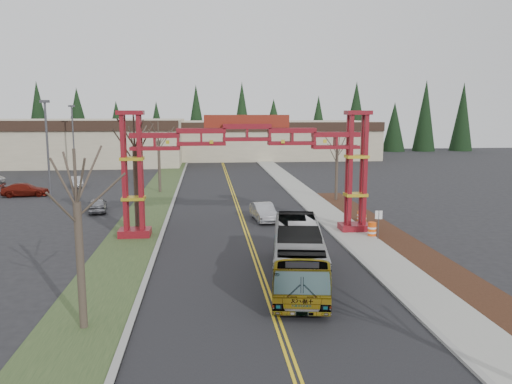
{
  "coord_description": "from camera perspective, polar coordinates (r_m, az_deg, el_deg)",
  "views": [
    {
      "loc": [
        -2.91,
        -17.18,
        8.81
      ],
      "look_at": [
        0.15,
        13.11,
        3.9
      ],
      "focal_mm": 35.0,
      "sensor_mm": 36.0,
      "label": 1
    }
  ],
  "objects": [
    {
      "name": "lane_line_left",
      "position": [
        43.17,
        -1.95,
        -2.59
      ],
      "size": [
        0.12,
        100.0,
        0.01
      ],
      "primitive_type": "cube",
      "color": "gold",
      "rests_on": "road"
    },
    {
      "name": "ground",
      "position": [
        19.52,
        3.6,
        -17.68
      ],
      "size": [
        200.0,
        200.0,
        0.0
      ],
      "primitive_type": "plane",
      "color": "black",
      "rests_on": "ground"
    },
    {
      "name": "barrel_south",
      "position": [
        36.27,
        13.11,
        -4.25
      ],
      "size": [
        0.59,
        0.59,
        1.1
      ],
      "color": "#FF560E",
      "rests_on": "ground"
    },
    {
      "name": "bare_tree_right_far",
      "position": [
        49.95,
        9.25,
        4.45
      ],
      "size": [
        2.9,
        2.9,
        6.76
      ],
      "color": "#382D26",
      "rests_on": "ground"
    },
    {
      "name": "silver_sedan",
      "position": [
        40.74,
        0.88,
        -2.3
      ],
      "size": [
        2.0,
        4.49,
        1.43
      ],
      "primitive_type": "imported",
      "rotation": [
        0.0,
        0.0,
        0.11
      ],
      "color": "#A5A8AD",
      "rests_on": "ground"
    },
    {
      "name": "curb_left",
      "position": [
        43.19,
        -9.97,
        -2.65
      ],
      "size": [
        0.3,
        110.0,
        0.15
      ],
      "primitive_type": "cube",
      "color": "gray",
      "rests_on": "ground"
    },
    {
      "name": "bare_tree_median_near",
      "position": [
        20.87,
        -19.8,
        -1.19
      ],
      "size": [
        3.2,
        3.2,
        7.4
      ],
      "color": "#382D26",
      "rests_on": "ground"
    },
    {
      "name": "parked_car_far_a",
      "position": [
        62.75,
        -19.75,
        1.11
      ],
      "size": [
        2.19,
        3.93,
        1.23
      ],
      "primitive_type": "imported",
      "rotation": [
        0.0,
        0.0,
        0.25
      ],
      "color": "#AFB0B7",
      "rests_on": "ground"
    },
    {
      "name": "parked_car_near_a",
      "position": [
        46.43,
        -17.65,
        -1.4
      ],
      "size": [
        2.12,
        4.0,
        1.3
      ],
      "primitive_type": "imported",
      "rotation": [
        0.0,
        0.0,
        3.3
      ],
      "color": "#95959C",
      "rests_on": "ground"
    },
    {
      "name": "conifer_treeline",
      "position": [
        109.25,
        -4.16,
        7.91
      ],
      "size": [
        116.1,
        5.6,
        13.0
      ],
      "color": "black",
      "rests_on": "ground"
    },
    {
      "name": "bare_tree_median_mid",
      "position": [
        37.06,
        -13.71,
        4.98
      ],
      "size": [
        3.48,
        3.48,
        8.62
      ],
      "color": "#382D26",
      "rests_on": "ground"
    },
    {
      "name": "gateway_arch",
      "position": [
        35.41,
        -1.05,
        4.58
      ],
      "size": [
        18.2,
        1.6,
        8.9
      ],
      "color": "maroon",
      "rests_on": "ground"
    },
    {
      "name": "grass_median",
      "position": [
        43.38,
        -12.41,
        -2.72
      ],
      "size": [
        4.0,
        110.0,
        0.08
      ],
      "primitive_type": "cube",
      "color": "#2B4020",
      "rests_on": "ground"
    },
    {
      "name": "parked_car_mid_a",
      "position": [
        57.87,
        -24.87,
        0.24
      ],
      "size": [
        4.95,
        2.45,
        1.38
      ],
      "primitive_type": "imported",
      "rotation": [
        0.0,
        0.0,
        1.68
      ],
      "color": "maroon",
      "rests_on": "ground"
    },
    {
      "name": "transit_bus",
      "position": [
        26.26,
        4.83,
        -7.1
      ],
      "size": [
        4.06,
        10.84,
        2.95
      ],
      "primitive_type": "imported",
      "rotation": [
        0.0,
        0.0,
        -0.15
      ],
      "color": "#9E9FA5",
      "rests_on": "ground"
    },
    {
      "name": "street_sign",
      "position": [
        35.2,
        13.83,
        -3.05
      ],
      "size": [
        0.48,
        0.12,
        2.13
      ],
      "color": "#3F3F44",
      "rests_on": "ground"
    },
    {
      "name": "sidewalk_right",
      "position": [
        44.34,
        8.06,
        -2.3
      ],
      "size": [
        2.6,
        110.0,
        0.14
      ],
      "primitive_type": "cube",
      "color": "gray",
      "rests_on": "ground"
    },
    {
      "name": "light_pole_near",
      "position": [
        53.5,
        -22.75,
        5.17
      ],
      "size": [
        0.86,
        0.43,
        9.94
      ],
      "color": "#3F3F44",
      "rests_on": "ground"
    },
    {
      "name": "retail_building_east",
      "position": [
        98.13,
        1.8,
        6.05
      ],
      "size": [
        38.0,
        20.3,
        7.0
      ],
      "color": "tan",
      "rests_on": "ground"
    },
    {
      "name": "light_pole_far",
      "position": [
        76.33,
        -20.17,
        6.22
      ],
      "size": [
        0.85,
        0.42,
        9.75
      ],
      "color": "#3F3F44",
      "rests_on": "ground"
    },
    {
      "name": "bare_tree_median_far",
      "position": [
        55.55,
        -11.08,
        5.77
      ],
      "size": [
        3.11,
        3.11,
        7.78
      ],
      "color": "#382D26",
      "rests_on": "ground"
    },
    {
      "name": "barrel_north",
      "position": [
        41.12,
        11.83,
        -2.77
      ],
      "size": [
        0.49,
        0.49,
        0.9
      ],
      "color": "#FF560E",
      "rests_on": "ground"
    },
    {
      "name": "road",
      "position": [
        43.18,
        -1.79,
        -2.61
      ],
      "size": [
        12.0,
        110.0,
        0.02
      ],
      "primitive_type": "cube",
      "color": "black",
      "rests_on": "ground"
    },
    {
      "name": "lane_line_right",
      "position": [
        43.19,
        -1.63,
        -2.58
      ],
      "size": [
        0.12,
        100.0,
        0.01
      ],
      "primitive_type": "cube",
      "color": "gold",
      "rests_on": "road"
    },
    {
      "name": "retail_building_west",
      "position": [
        93.3,
        -22.75,
        5.34
      ],
      "size": [
        46.0,
        22.3,
        7.5
      ],
      "color": "tan",
      "rests_on": "ground"
    },
    {
      "name": "barrel_mid",
      "position": [
        39.93,
        12.15,
        -3.15
      ],
      "size": [
        0.48,
        0.48,
        0.88
      ],
      "color": "#FF560E",
      "rests_on": "ground"
    },
    {
      "name": "curb_right",
      "position": [
        44.02,
        6.22,
        -2.34
      ],
      "size": [
        0.3,
        110.0,
        0.15
      ],
      "primitive_type": "cube",
      "color": "gray",
      "rests_on": "ground"
    },
    {
      "name": "landscape_strip",
      "position": [
        31.42,
        19.33,
        -7.54
      ],
      "size": [
        2.6,
        50.0,
        0.12
      ],
      "primitive_type": "cube",
      "color": "black",
      "rests_on": "ground"
    }
  ]
}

